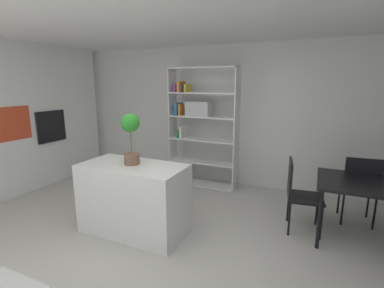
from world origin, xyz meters
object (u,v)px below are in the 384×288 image
object	(u,v)px
dining_chair_far	(360,185)
dining_table	(365,189)
open_bookshelf	(198,123)
built_in_oven	(51,126)
kitchen_island	(134,198)
dining_chair_island_side	(297,190)
potted_plant_on_island	(131,134)

from	to	relation	value
dining_chair_far	dining_table	bearing A→B (deg)	85.14
open_bookshelf	built_in_oven	bearing A→B (deg)	-156.95
kitchen_island	dining_chair_island_side	world-z (taller)	dining_chair_island_side
potted_plant_on_island	dining_chair_far	distance (m)	3.07
dining_chair_island_side	dining_table	bearing A→B (deg)	-96.89
built_in_oven	potted_plant_on_island	xyz separation A→B (m)	(2.45, -0.85, 0.18)
built_in_oven	open_bookshelf	xyz separation A→B (m)	(2.52, 1.07, 0.08)
dining_chair_island_side	dining_chair_far	distance (m)	0.88
dining_chair_far	kitchen_island	bearing A→B (deg)	23.57
potted_plant_on_island	dining_chair_far	bearing A→B (deg)	26.95
dining_table	dining_chair_far	bearing A→B (deg)	89.12
kitchen_island	dining_table	size ratio (longest dim) A/B	1.28
built_in_oven	dining_chair_island_side	size ratio (longest dim) A/B	0.63
built_in_oven	kitchen_island	distance (m)	2.70
built_in_oven	open_bookshelf	size ratio (longest dim) A/B	0.27
open_bookshelf	dining_chair_far	xyz separation A→B (m)	(2.58, -0.57, -0.62)
potted_plant_on_island	kitchen_island	bearing A→B (deg)	-45.14
potted_plant_on_island	open_bookshelf	size ratio (longest dim) A/B	0.29
built_in_oven	dining_chair_far	world-z (taller)	built_in_oven
potted_plant_on_island	dining_chair_island_side	xyz separation A→B (m)	(1.91, 0.88, -0.73)
built_in_oven	open_bookshelf	world-z (taller)	open_bookshelf
open_bookshelf	dining_table	distance (m)	2.81
dining_table	dining_chair_island_side	xyz separation A→B (m)	(-0.74, -0.01, -0.12)
built_in_oven	kitchen_island	size ratio (longest dim) A/B	0.44
dining_chair_island_side	dining_chair_far	xyz separation A→B (m)	(0.75, 0.47, 0.02)
open_bookshelf	dining_table	size ratio (longest dim) A/B	2.07
dining_table	dining_chair_island_side	size ratio (longest dim) A/B	1.13
potted_plant_on_island	dining_table	size ratio (longest dim) A/B	0.61
open_bookshelf	dining_chair_island_side	xyz separation A→B (m)	(1.83, -1.04, -0.63)
dining_chair_far	potted_plant_on_island	bearing A→B (deg)	22.97
built_in_oven	open_bookshelf	distance (m)	2.74
built_in_oven	dining_table	size ratio (longest dim) A/B	0.56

